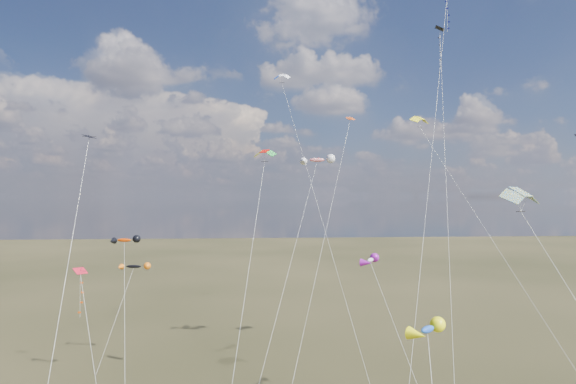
{
  "coord_description": "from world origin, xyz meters",
  "views": [
    {
      "loc": [
        -4.24,
        -31.6,
        18.52
      ],
      "look_at": [
        0.0,
        18.0,
        19.0
      ],
      "focal_mm": 32.0,
      "sensor_mm": 36.0,
      "label": 1
    }
  ],
  "objects": [
    {
      "name": "parafoil_tricolor",
      "position": [
        -2.32,
        17.51,
        22.76
      ],
      "size": [
        4.96,
        18.1,
        23.45
      ],
      "color": "#D5D00A",
      "rests_on": "ground"
    },
    {
      "name": "diamond_orange_center",
      "position": [
        5.73,
        23.46,
        20.05
      ],
      "size": [
        10.02,
        18.88,
        28.11
      ],
      "color": "#E44E14",
      "rests_on": "ground"
    },
    {
      "name": "parafoil_blue_white",
      "position": [
        0.86,
        37.03,
        34.62
      ],
      "size": [
        8.19,
        23.16,
        35.51
      ],
      "color": "blue",
      "rests_on": "ground"
    },
    {
      "name": "novelty_blue_yellow",
      "position": [
        5.53,
        -4.91,
        11.39
      ],
      "size": [
        3.46,
        10.53,
        11.93
      ],
      "color": "blue",
      "rests_on": "ground"
    },
    {
      "name": "diamond_navy_tall",
      "position": [
        16.37,
        19.59,
        34.82
      ],
      "size": [
        12.6,
        21.92,
        40.6
      ],
      "color": "#081844",
      "rests_on": "ground"
    },
    {
      "name": "parafoil_striped",
      "position": [
        13.22,
        -0.57,
        18.81
      ],
      "size": [
        8.04,
        10.55,
        19.6
      ],
      "color": "gold",
      "rests_on": "ground"
    },
    {
      "name": "diamond_black_high",
      "position": [
        16.89,
        21.96,
        32.3
      ],
      "size": [
        7.84,
        22.01,
        37.5
      ],
      "color": "black",
      "rests_on": "ground"
    },
    {
      "name": "novelty_white_purple",
      "position": [
        6.88,
        12.82,
        12.91
      ],
      "size": [
        4.66,
        8.58,
        13.42
      ],
      "color": "white",
      "rests_on": "ground"
    },
    {
      "name": "diamond_red_low",
      "position": [
        -18.39,
        14.42,
        9.73
      ],
      "size": [
        5.06,
        8.7,
        12.3
      ],
      "color": "red",
      "rests_on": "ground"
    },
    {
      "name": "novelty_black_orange",
      "position": [
        -17.16,
        29.79,
        10.35
      ],
      "size": [
        4.32,
        7.57,
        10.83
      ],
      "color": "black",
      "rests_on": "ground"
    },
    {
      "name": "novelty_redwhite_stripe",
      "position": [
        4.54,
        29.96,
        22.96
      ],
      "size": [
        10.08,
        17.81,
        23.65
      ],
      "color": "red",
      "rests_on": "ground"
    },
    {
      "name": "diamond_black_mid",
      "position": [
        -14.86,
        0.88,
        15.4
      ],
      "size": [
        1.86,
        16.42,
        22.98
      ],
      "color": "black",
      "rests_on": "ground"
    },
    {
      "name": "parafoil_yellow",
      "position": [
        16.41,
        27.03,
        27.7
      ],
      "size": [
        11.21,
        19.09,
        28.48
      ],
      "color": "yellow",
      "rests_on": "ground"
    },
    {
      "name": "novelty_orange_black",
      "position": [
        -16.34,
        21.52,
        14.08
      ],
      "size": [
        4.43,
        12.92,
        14.62
      ],
      "color": "#C93501",
      "rests_on": "ground"
    }
  ]
}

